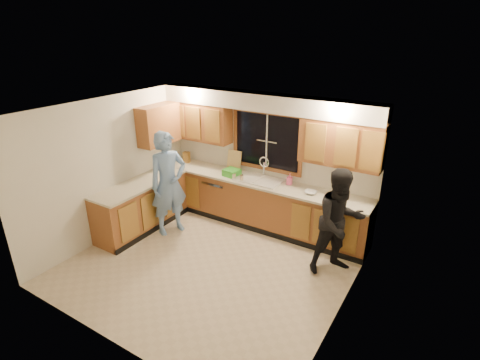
% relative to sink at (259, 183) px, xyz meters
% --- Properties ---
extents(floor, '(4.20, 4.20, 0.00)m').
position_rel_sink_xyz_m(floor, '(0.00, -1.60, -0.86)').
color(floor, beige).
rests_on(floor, ground).
extents(ceiling, '(4.20, 4.20, 0.00)m').
position_rel_sink_xyz_m(ceiling, '(0.00, -1.60, 1.64)').
color(ceiling, white).
extents(wall_back, '(4.20, 0.00, 4.20)m').
position_rel_sink_xyz_m(wall_back, '(0.00, 0.30, 0.39)').
color(wall_back, silver).
rests_on(wall_back, ground).
extents(wall_left, '(0.00, 3.80, 3.80)m').
position_rel_sink_xyz_m(wall_left, '(-2.10, -1.60, 0.39)').
color(wall_left, silver).
rests_on(wall_left, ground).
extents(wall_right, '(0.00, 3.80, 3.80)m').
position_rel_sink_xyz_m(wall_right, '(2.10, -1.60, 0.39)').
color(wall_right, silver).
rests_on(wall_right, ground).
extents(base_cabinets_back, '(4.20, 0.60, 0.88)m').
position_rel_sink_xyz_m(base_cabinets_back, '(0.00, -0.00, -0.42)').
color(base_cabinets_back, brown).
rests_on(base_cabinets_back, ground).
extents(base_cabinets_left, '(0.60, 1.90, 0.88)m').
position_rel_sink_xyz_m(base_cabinets_left, '(-1.80, -1.25, -0.42)').
color(base_cabinets_left, brown).
rests_on(base_cabinets_left, ground).
extents(countertop_back, '(4.20, 0.63, 0.04)m').
position_rel_sink_xyz_m(countertop_back, '(0.00, -0.02, 0.04)').
color(countertop_back, beige).
rests_on(countertop_back, base_cabinets_back).
extents(countertop_left, '(0.63, 1.90, 0.04)m').
position_rel_sink_xyz_m(countertop_left, '(-1.79, -1.25, 0.04)').
color(countertop_left, beige).
rests_on(countertop_left, base_cabinets_left).
extents(upper_cabinets_left, '(1.35, 0.33, 0.75)m').
position_rel_sink_xyz_m(upper_cabinets_left, '(-1.43, 0.13, 0.96)').
color(upper_cabinets_left, brown).
rests_on(upper_cabinets_left, wall_back).
extents(upper_cabinets_right, '(1.35, 0.33, 0.75)m').
position_rel_sink_xyz_m(upper_cabinets_right, '(1.43, 0.13, 0.96)').
color(upper_cabinets_right, brown).
rests_on(upper_cabinets_right, wall_back).
extents(upper_cabinets_return, '(0.33, 0.90, 0.75)m').
position_rel_sink_xyz_m(upper_cabinets_return, '(-1.94, -0.48, 0.96)').
color(upper_cabinets_return, brown).
rests_on(upper_cabinets_return, wall_left).
extents(soffit, '(4.20, 0.35, 0.30)m').
position_rel_sink_xyz_m(soffit, '(0.00, 0.12, 1.49)').
color(soffit, silver).
rests_on(soffit, wall_back).
extents(window_frame, '(1.44, 0.03, 1.14)m').
position_rel_sink_xyz_m(window_frame, '(0.00, 0.29, 0.74)').
color(window_frame, black).
rests_on(window_frame, wall_back).
extents(sink, '(0.86, 0.52, 0.57)m').
position_rel_sink_xyz_m(sink, '(0.00, 0.00, 0.00)').
color(sink, silver).
rests_on(sink, countertop_back).
extents(dishwasher, '(0.60, 0.56, 0.82)m').
position_rel_sink_xyz_m(dishwasher, '(-0.85, -0.01, -0.45)').
color(dishwasher, white).
rests_on(dishwasher, floor).
extents(stove, '(0.58, 0.75, 0.90)m').
position_rel_sink_xyz_m(stove, '(-1.80, -1.82, -0.41)').
color(stove, white).
rests_on(stove, floor).
extents(man, '(0.69, 0.82, 1.91)m').
position_rel_sink_xyz_m(man, '(-1.26, -1.06, 0.09)').
color(man, '#698FC6').
rests_on(man, floor).
extents(woman, '(1.03, 1.04, 1.69)m').
position_rel_sink_xyz_m(woman, '(1.75, -0.65, -0.02)').
color(woman, black).
rests_on(woman, floor).
extents(knife_block, '(0.14, 0.12, 0.23)m').
position_rel_sink_xyz_m(knife_block, '(-1.76, 0.07, 0.17)').
color(knife_block, olive).
rests_on(knife_block, countertop_back).
extents(cutting_board, '(0.30, 0.12, 0.39)m').
position_rel_sink_xyz_m(cutting_board, '(-0.68, 0.22, 0.25)').
color(cutting_board, '#DAB670').
rests_on(cutting_board, countertop_back).
extents(dish_crate, '(0.31, 0.29, 0.13)m').
position_rel_sink_xyz_m(dish_crate, '(-0.55, -0.08, 0.12)').
color(dish_crate, green).
rests_on(dish_crate, countertop_back).
extents(soap_bottle, '(0.11, 0.11, 0.21)m').
position_rel_sink_xyz_m(soap_bottle, '(0.57, 0.12, 0.16)').
color(soap_bottle, pink).
rests_on(soap_bottle, countertop_back).
extents(bowl, '(0.23, 0.23, 0.05)m').
position_rel_sink_xyz_m(bowl, '(1.05, -0.07, 0.08)').
color(bowl, silver).
rests_on(bowl, countertop_back).
extents(can_left, '(0.08, 0.08, 0.12)m').
position_rel_sink_xyz_m(can_left, '(-0.42, -0.20, 0.11)').
color(can_left, beige).
rests_on(can_left, countertop_back).
extents(can_right, '(0.07, 0.07, 0.12)m').
position_rel_sink_xyz_m(can_right, '(-0.24, -0.21, 0.12)').
color(can_right, beige).
rests_on(can_right, countertop_back).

